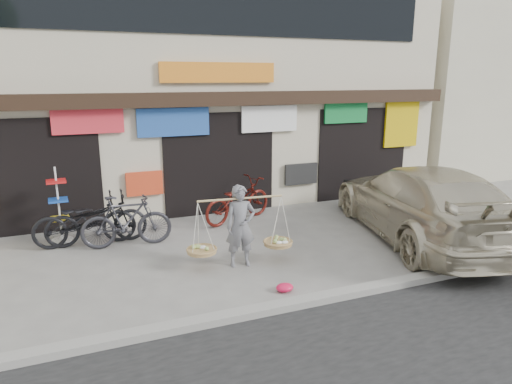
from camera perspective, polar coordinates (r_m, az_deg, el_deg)
name	(u,v)px	position (r m, az deg, el deg)	size (l,w,h in m)	color
ground	(272,258)	(9.40, 2.05, -8.25)	(70.00, 70.00, 0.00)	gray
kerb	(321,298)	(7.76, 8.19, -13.00)	(70.00, 0.25, 0.12)	gray
shophouse_block	(190,82)	(14.79, -8.21, 13.49)	(14.00, 6.32, 7.00)	beige
neighbor_east	(493,86)	(22.66, 27.54, 11.63)	(12.00, 7.00, 6.40)	beige
street_vendor	(241,229)	(8.81, -1.94, -4.68)	(2.08, 0.72, 1.61)	slate
bike_0	(96,219)	(10.59, -19.33, -3.22)	(0.75, 2.15, 1.13)	black
bike_1	(126,221)	(10.21, -15.90, -3.53)	(0.54, 1.91, 1.15)	#2D2D33
bike_2	(238,200)	(11.60, -2.31, -1.02)	(0.73, 2.09, 1.10)	#4E130D
bike_3	(85,220)	(10.59, -20.63, -3.34)	(0.75, 2.15, 1.13)	black
suv	(421,202)	(10.96, 19.95, -1.21)	(3.60, 6.16, 1.68)	beige
display_rack	(59,212)	(11.02, -23.37, -2.29)	(0.47, 0.47, 1.70)	silver
red_bag	(285,288)	(8.02, 3.60, -11.83)	(0.31, 0.25, 0.14)	#E41544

